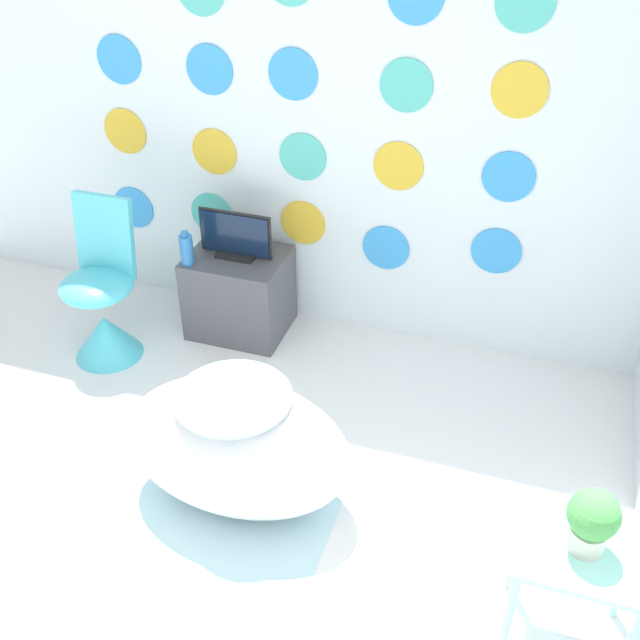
# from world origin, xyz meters

# --- Properties ---
(wall_back_dotted) EXTENTS (4.50, 0.05, 2.60)m
(wall_back_dotted) POSITION_xyz_m (0.00, 2.17, 1.30)
(wall_back_dotted) COLOR white
(wall_back_dotted) RESTS_ON ground_plane
(rug) EXTENTS (0.94, 0.68, 0.01)m
(rug) POSITION_xyz_m (0.14, 0.74, 0.00)
(rug) COLOR silver
(rug) RESTS_ON ground_plane
(bathtub) EXTENTS (0.93, 0.55, 0.54)m
(bathtub) POSITION_xyz_m (0.19, 0.82, 0.27)
(bathtub) COLOR white
(bathtub) RESTS_ON ground_plane
(chair) EXTENTS (0.37, 0.37, 0.83)m
(chair) POSITION_xyz_m (-0.84, 1.50, 0.27)
(chair) COLOR #4CC6DB
(chair) RESTS_ON ground_plane
(tv_cabinet) EXTENTS (0.50, 0.41, 0.45)m
(tv_cabinet) POSITION_xyz_m (-0.28, 1.92, 0.23)
(tv_cabinet) COLOR #4C4C51
(tv_cabinet) RESTS_ON ground_plane
(tv) EXTENTS (0.39, 0.12, 0.25)m
(tv) POSITION_xyz_m (-0.28, 1.92, 0.56)
(tv) COLOR black
(tv) RESTS_ON tv_cabinet
(vase) EXTENTS (0.07, 0.07, 0.18)m
(vase) POSITION_xyz_m (-0.48, 1.77, 0.53)
(vase) COLOR #2D72B7
(vase) RESTS_ON tv_cabinet
(side_table) EXTENTS (0.41, 0.36, 0.48)m
(side_table) POSITION_xyz_m (1.49, 0.56, 0.38)
(side_table) COLOR #99E0D8
(side_table) RESTS_ON ground_plane
(potted_plant_left) EXTENTS (0.16, 0.16, 0.23)m
(potted_plant_left) POSITION_xyz_m (1.49, 0.56, 0.60)
(potted_plant_left) COLOR beige
(potted_plant_left) RESTS_ON side_table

